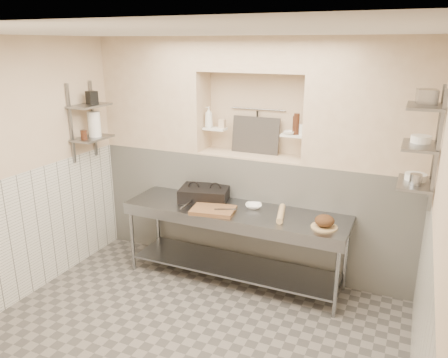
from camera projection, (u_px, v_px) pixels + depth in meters
The scene contains 48 objects.
floor at pixel (186, 342), 4.23m from camera, with size 4.00×3.90×0.10m, color #67615B.
ceiling at pixel (177, 26), 3.37m from camera, with size 4.00×3.90×0.10m, color silver.
wall_left at pixel (12, 174), 4.60m from camera, with size 0.10×3.90×2.80m, color beige.
wall_right at pixel (442, 244), 3.01m from camera, with size 0.10×3.90×2.80m, color beige.
wall_back at pixel (259, 152), 5.54m from camera, with size 4.00×0.10×2.80m, color beige.
backwall_lower at pixel (251, 210), 5.54m from camera, with size 4.00×0.40×1.40m, color silver.
alcove_sill at pixel (252, 155), 5.32m from camera, with size 1.30×0.40×0.02m, color beige.
backwall_pillar_left at pixel (157, 93), 5.63m from camera, with size 1.35×0.40×1.40m, color beige.
backwall_pillar_right at pixel (371, 105), 4.60m from camera, with size 1.35×0.40×1.40m, color beige.
backwall_header at pixel (254, 54), 4.97m from camera, with size 1.30×0.40×0.40m, color beige.
wainscot_left at pixel (25, 236), 4.78m from camera, with size 0.02×3.90×1.40m, color silver.
wainscot_right at pixel (419, 328), 3.24m from camera, with size 0.02×3.90×1.40m, color silver.
alcove_shelf_left at pixel (215, 129), 5.43m from camera, with size 0.28×0.16×0.03m, color white.
alcove_shelf_right at pixel (293, 135), 5.04m from camera, with size 0.28×0.16×0.03m, color white.
utensil_rail at pixel (258, 109), 5.31m from camera, with size 0.02×0.02×0.70m, color gray.
hanging_steel at pixel (257, 123), 5.34m from camera, with size 0.02×0.02×0.30m, color black.
splash_panel at pixel (255, 135), 5.34m from camera, with size 0.60×0.02×0.45m, color #383330.
shelf_rail_left_a at pixel (93, 119), 5.54m from camera, with size 0.03×0.03×0.95m, color slate.
shelf_rail_left_b at pixel (71, 124), 5.19m from camera, with size 0.03×0.03×0.95m, color slate.
wall_shelf_left_lower at pixel (93, 138), 5.37m from camera, with size 0.30×0.50×0.03m, color slate.
wall_shelf_left_upper at pixel (90, 106), 5.25m from camera, with size 0.30×0.50×0.03m, color slate.
shelf_rail_right_a at pixel (436, 143), 3.99m from camera, with size 0.03×0.03×1.05m, color slate.
shelf_rail_right_b at pixel (437, 152), 3.64m from camera, with size 0.03×0.03×1.05m, color slate.
wall_shelf_right_lower at pixel (415, 183), 3.97m from camera, with size 0.30×0.50×0.03m, color slate.
wall_shelf_right_mid at pixel (420, 146), 3.87m from camera, with size 0.30×0.50×0.03m, color slate.
wall_shelf_right_upper at pixel (426, 106), 3.76m from camera, with size 0.30×0.50×0.03m, color slate.
prep_table at pixel (234, 230), 5.06m from camera, with size 2.60×0.70×0.90m.
panini_press at pixel (205, 194), 5.28m from camera, with size 0.65×0.54×0.16m.
cutting_board at pixel (213, 210), 4.91m from camera, with size 0.48×0.34×0.04m, color brown.
knife_blade at pixel (226, 209), 4.87m from camera, with size 0.25×0.03×0.01m, color gray.
tongs at pixel (186, 205), 4.97m from camera, with size 0.03×0.03×0.27m, color gray.
mixing_bowl at pixel (254, 206), 5.03m from camera, with size 0.19×0.19×0.05m, color white.
rolling_pin at pixel (281, 214), 4.78m from camera, with size 0.07×0.07×0.45m, color tan.
bread_board at pixel (324, 227), 4.50m from camera, with size 0.27×0.27×0.02m, color tan.
bread_loaf at pixel (325, 221), 4.48m from camera, with size 0.20×0.20×0.12m, color #4C2D19.
bottle_soap at pixel (209, 117), 5.40m from camera, with size 0.10×0.10×0.26m, color white.
jar_alcove at pixel (222, 124), 5.40m from camera, with size 0.07×0.07×0.11m, color beige.
bowl_alcove at pixel (289, 133), 5.03m from camera, with size 0.13×0.13×0.04m, color white.
condiment_a at pixel (296, 124), 4.99m from camera, with size 0.07×0.07×0.24m, color #3A1C10.
condiment_b at pixel (295, 125), 5.01m from camera, with size 0.05×0.05×0.21m, color #3A1C10.
condiment_c at pixel (302, 130), 4.99m from camera, with size 0.07×0.07×0.12m, color white.
jug_left at pixel (94, 124), 5.37m from camera, with size 0.15×0.15×0.31m, color white.
jar_left at pixel (84, 135), 5.22m from camera, with size 0.08×0.08×0.11m, color #3A1C10.
box_left_upper at pixel (92, 98), 5.27m from camera, with size 0.11×0.11×0.15m, color black.
bowl_right at pixel (416, 177), 4.02m from camera, with size 0.20×0.20×0.06m, color white.
canister_right at pixel (416, 180), 3.87m from camera, with size 0.10×0.10×0.10m, color gray.
bowl_right_mid at pixel (421, 139), 3.92m from camera, with size 0.18×0.18×0.07m, color white.
basket_right at pixel (427, 97), 3.79m from camera, with size 0.16×0.20×0.13m, color gray.
Camera 1 is at (1.78, -3.11, 2.73)m, focal length 35.00 mm.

